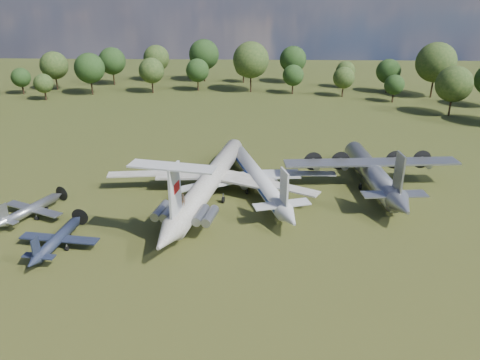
# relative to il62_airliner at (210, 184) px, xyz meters

# --- Properties ---
(ground) EXTENTS (300.00, 300.00, 0.00)m
(ground) POSITION_rel_il62_airliner_xyz_m (-4.32, -3.30, -2.32)
(ground) COLOR #203612
(ground) RESTS_ON ground
(il62_airliner) EXTENTS (44.77, 53.37, 4.64)m
(il62_airliner) POSITION_rel_il62_airliner_xyz_m (0.00, 0.00, 0.00)
(il62_airliner) COLOR silver
(il62_airliner) RESTS_ON ground
(tu104_jet) EXTENTS (37.51, 43.83, 3.74)m
(tu104_jet) POSITION_rel_il62_airliner_xyz_m (8.00, 2.70, -0.45)
(tu104_jet) COLOR silver
(tu104_jet) RESTS_ON ground
(an12_transport) EXTENTS (33.20, 36.48, 4.49)m
(an12_transport) POSITION_rel_il62_airliner_xyz_m (27.88, 4.82, -0.07)
(an12_transport) COLOR #AAADB2
(an12_transport) RESTS_ON ground
(small_prop_west) EXTENTS (12.65, 16.11, 2.19)m
(small_prop_west) POSITION_rel_il62_airliner_xyz_m (-19.11, -17.21, -1.22)
(small_prop_west) COLOR black
(small_prop_west) RESTS_ON ground
(small_prop_northwest) EXTENTS (15.43, 17.41, 2.11)m
(small_prop_northwest) POSITION_rel_il62_airliner_xyz_m (-26.74, -8.42, -1.26)
(small_prop_northwest) COLOR #919398
(small_prop_northwest) RESTS_ON ground
(person_on_il62) EXTENTS (0.69, 0.51, 1.71)m
(person_on_il62) POSITION_rel_il62_airliner_xyz_m (-2.50, -12.74, 3.17)
(person_on_il62) COLOR #986E4D
(person_on_il62) RESTS_ON il62_airliner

